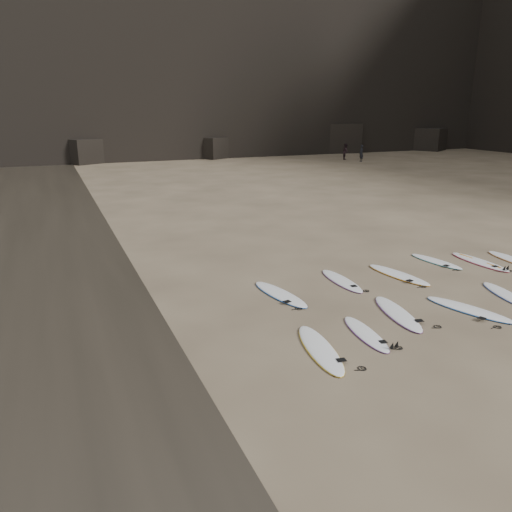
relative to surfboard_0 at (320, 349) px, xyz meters
The scene contains 13 objects.
ground 4.03m from the surfboard_0, 13.23° to the left, with size 240.00×240.00×0.00m, color #897559.
surfboard_0 is the anchor object (origin of this frame).
surfboard_1 1.56m from the surfboard_0, 11.13° to the left, with size 0.54×2.25×0.08m, color white.
surfboard_2 3.30m from the surfboard_0, 18.64° to the left, with size 0.64×2.65×0.10m, color white.
surfboard_3 5.25m from the surfboard_0, ahead, with size 0.63×2.64×0.10m, color white.
surfboard_4 7.26m from the surfboard_0, ahead, with size 0.57×2.36×0.09m, color white.
surfboard_5 3.78m from the surfboard_0, 79.55° to the left, with size 0.64×2.68×0.10m, color white.
surfboard_6 5.13m from the surfboard_0, 52.19° to the left, with size 0.60×2.48×0.09m, color white.
surfboard_7 6.54m from the surfboard_0, 35.70° to the left, with size 0.65×2.72×0.10m, color white.
surfboard_8 8.90m from the surfboard_0, 30.79° to the left, with size 0.56×2.34×0.08m, color white.
surfboard_9 9.90m from the surfboard_0, 22.97° to the left, with size 0.64×2.67×0.10m, color white.
person_a 44.19m from the surfboard_0, 54.64° to the left, with size 0.64×0.42×1.75m, color black.
person_b 46.01m from the surfboard_0, 56.79° to the left, with size 0.84×0.66×1.73m, color black.
Camera 1 is at (-9.59, -10.42, 5.70)m, focal length 35.00 mm.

